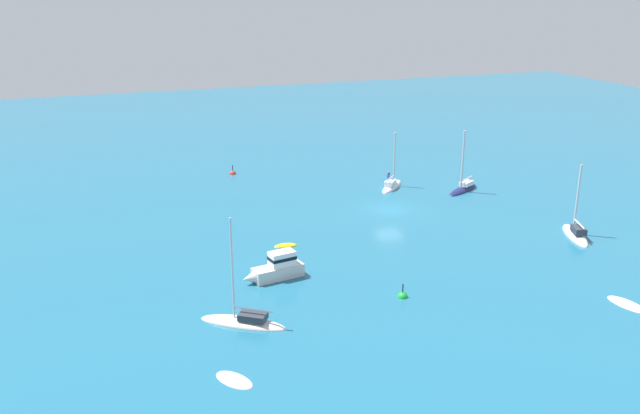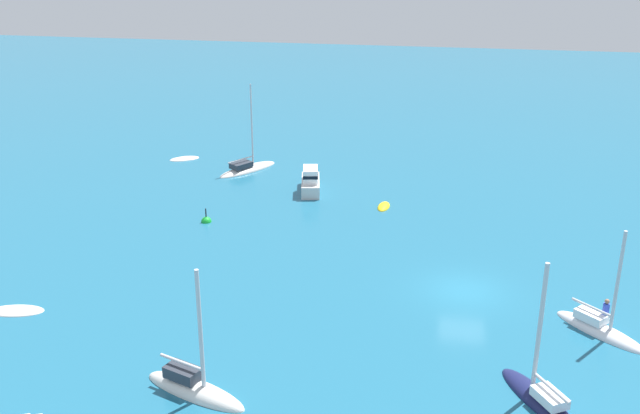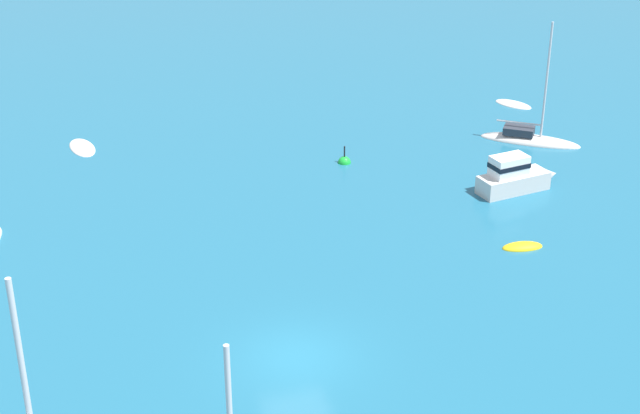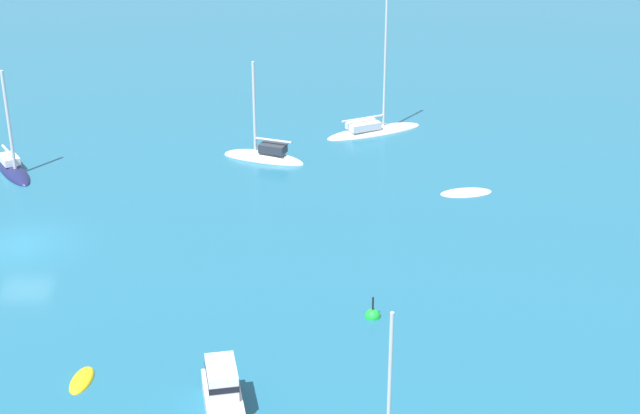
# 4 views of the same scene
# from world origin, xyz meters

# --- Properties ---
(ground_plane) EXTENTS (160.00, 160.00, 0.00)m
(ground_plane) POSITION_xyz_m (0.00, 0.00, 0.00)
(ground_plane) COLOR #1E607F
(cabin_cruiser) EXTENTS (4.62, 1.92, 1.94)m
(cabin_cruiser) POSITION_xyz_m (-14.15, -11.07, 0.77)
(cabin_cruiser) COLOR silver
(cabin_cruiser) RESTS_ON ground
(skiff) EXTENTS (1.92, 0.99, 0.49)m
(skiff) POSITION_xyz_m (-11.74, -5.45, 0.00)
(skiff) COLOR yellow
(skiff) RESTS_ON ground
(ketch) EXTENTS (3.06, 5.28, 6.54)m
(ketch) POSITION_xyz_m (11.40, -11.54, 0.15)
(ketch) COLOR silver
(ketch) RESTS_ON ground
(ketch_1) EXTENTS (5.00, 3.71, 6.63)m
(ketch_1) POSITION_xyz_m (9.65, 3.02, 0.19)
(ketch_1) COLOR #191E4C
(ketch_1) RESTS_ON ground
(yacht) EXTENTS (4.37, 6.82, 9.66)m
(yacht) POSITION_xyz_m (16.17, -18.39, 0.17)
(yacht) COLOR silver
(yacht) RESTS_ON ground
(dinghy_1) EXTENTS (1.74, 3.10, 0.34)m
(dinghy_1) POSITION_xyz_m (6.15, -22.90, 0.00)
(dinghy_1) COLOR silver
(dinghy_1) RESTS_ON ground
(channel_buoy) EXTENTS (0.69, 0.69, 1.29)m
(channel_buoy) POSITION_xyz_m (-7.10, -16.86, 0.01)
(channel_buoy) COLOR green
(channel_buoy) RESTS_ON ground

